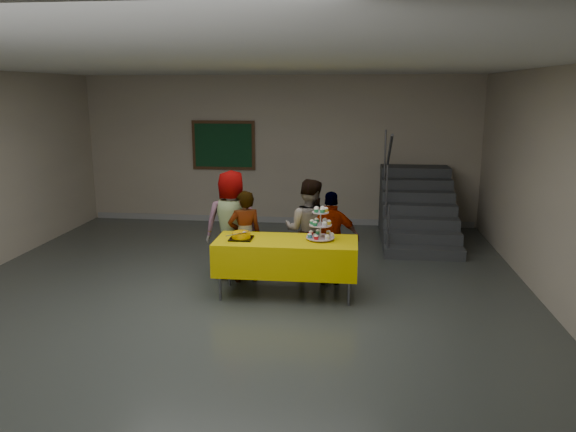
# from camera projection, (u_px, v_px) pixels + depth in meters

# --- Properties ---
(room_shell) EXTENTS (10.00, 10.04, 3.02)m
(room_shell) POSITION_uv_depth(u_px,v_px,m) (222.00, 141.00, 6.43)
(room_shell) COLOR #4C514C
(room_shell) RESTS_ON ground
(bake_table) EXTENTS (1.88, 0.78, 0.77)m
(bake_table) POSITION_uv_depth(u_px,v_px,m) (286.00, 255.00, 7.46)
(bake_table) COLOR #595960
(bake_table) RESTS_ON ground
(cupcake_stand) EXTENTS (0.38, 0.38, 0.44)m
(cupcake_stand) POSITION_uv_depth(u_px,v_px,m) (320.00, 226.00, 7.39)
(cupcake_stand) COLOR silver
(cupcake_stand) RESTS_ON bake_table
(bear_cake) EXTENTS (0.32, 0.36, 0.12)m
(bear_cake) POSITION_uv_depth(u_px,v_px,m) (241.00, 235.00, 7.44)
(bear_cake) COLOR black
(bear_cake) RESTS_ON bake_table
(schoolchild_a) EXTENTS (0.86, 0.65, 1.59)m
(schoolchild_a) POSITION_uv_depth(u_px,v_px,m) (232.00, 224.00, 8.17)
(schoolchild_a) COLOR slate
(schoolchild_a) RESTS_ON ground
(schoolchild_b) EXTENTS (0.57, 0.48, 1.33)m
(schoolchild_b) POSITION_uv_depth(u_px,v_px,m) (245.00, 236.00, 8.00)
(schoolchild_b) COLOR slate
(schoolchild_b) RESTS_ON ground
(schoolchild_c) EXTENTS (0.80, 0.67, 1.48)m
(schoolchild_c) POSITION_uv_depth(u_px,v_px,m) (309.00, 230.00, 8.04)
(schoolchild_c) COLOR slate
(schoolchild_c) RESTS_ON ground
(schoolchild_d) EXTENTS (0.79, 0.36, 1.33)m
(schoolchild_d) POSITION_uv_depth(u_px,v_px,m) (332.00, 238.00, 7.89)
(schoolchild_d) COLOR slate
(schoolchild_d) RESTS_ON ground
(staircase) EXTENTS (1.30, 2.40, 2.04)m
(staircase) POSITION_uv_depth(u_px,v_px,m) (416.00, 212.00, 10.47)
(staircase) COLOR #424447
(staircase) RESTS_ON ground
(noticeboard) EXTENTS (1.30, 0.05, 1.00)m
(noticeboard) POSITION_uv_depth(u_px,v_px,m) (223.00, 145.00, 11.47)
(noticeboard) COLOR #472B16
(noticeboard) RESTS_ON ground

